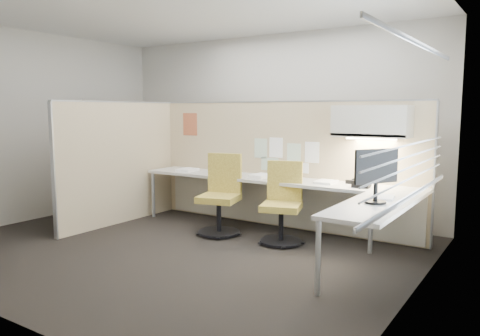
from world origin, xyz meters
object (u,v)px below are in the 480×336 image
Objects in this scene: monitor at (376,172)px; chair_right at (282,206)px; desk at (288,191)px; phone at (361,183)px; chair_left at (221,197)px.

chair_right is at bearing 100.03° from monitor.
phone is at bearing 5.44° from desk.
chair_right reaches higher than desk.
chair_right is 4.44× the size of phone.
chair_right is 0.99m from phone.
chair_left is at bearing 167.59° from chair_right.
monitor is at bearing -39.52° from chair_right.
chair_left is at bearing 110.39° from monitor.
chair_left is 0.89m from chair_right.
chair_left is 1.06× the size of chair_right.
phone is at bearing -1.95° from chair_left.
monitor reaches higher than phone.
chair_left reaches higher than phone.
monitor reaches higher than chair_right.
monitor is 2.39× the size of phone.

